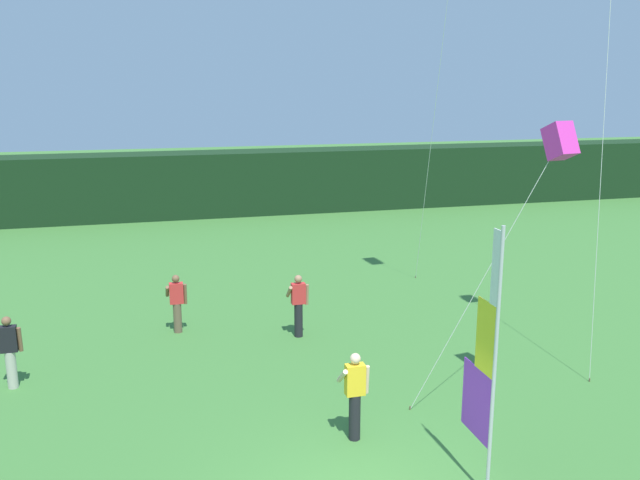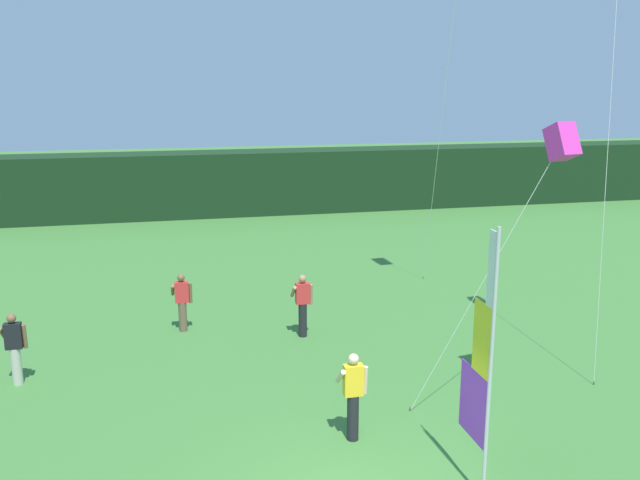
% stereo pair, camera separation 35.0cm
% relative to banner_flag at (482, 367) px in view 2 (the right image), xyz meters
% --- Properties ---
extents(distant_treeline, '(80.00, 2.40, 3.11)m').
position_rel_banner_flag_xyz_m(distant_treeline, '(-2.11, 24.77, -0.60)').
color(distant_treeline, black).
rests_on(distant_treeline, ground).
extents(banner_flag, '(0.06, 1.03, 4.49)m').
position_rel_banner_flag_xyz_m(banner_flag, '(0.00, 0.00, 0.00)').
color(banner_flag, '#B7B7BC').
rests_on(banner_flag, ground).
extents(person_near_banner, '(0.55, 0.48, 1.72)m').
position_rel_banner_flag_xyz_m(person_near_banner, '(-1.55, 1.97, -1.23)').
color(person_near_banner, black).
rests_on(person_near_banner, ground).
extents(person_mid_field, '(0.55, 0.48, 1.68)m').
position_rel_banner_flag_xyz_m(person_mid_field, '(-1.39, 7.37, -1.26)').
color(person_mid_field, black).
rests_on(person_mid_field, ground).
extents(person_far_left, '(0.55, 0.48, 1.64)m').
position_rel_banner_flag_xyz_m(person_far_left, '(-8.14, 5.96, -1.28)').
color(person_far_left, '#B7B2A3').
rests_on(person_far_left, ground).
extents(person_far_right, '(0.55, 0.48, 1.59)m').
position_rel_banner_flag_xyz_m(person_far_right, '(-4.44, 8.49, -1.31)').
color(person_far_right, brown).
rests_on(person_far_right, ground).
extents(kite_magenta_box_2, '(2.79, 1.10, 5.86)m').
position_rel_banner_flag_xyz_m(kite_magenta_box_2, '(2.40, 2.05, 3.31)').
color(kite_magenta_box_2, brown).
rests_on(kite_magenta_box_2, ground).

